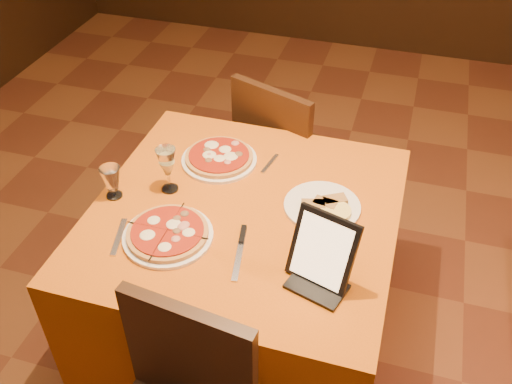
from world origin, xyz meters
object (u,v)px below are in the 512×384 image
(main_table, at_px, (246,278))
(water_glass, at_px, (112,182))
(pizza_near, at_px, (168,234))
(chair_main_far, at_px, (292,155))
(pizza_far, at_px, (219,158))
(wine_glass, at_px, (168,169))
(tablet, at_px, (323,250))

(main_table, xyz_separation_m, water_glass, (-0.49, -0.07, 0.44))
(pizza_near, bearing_deg, chair_main_far, 78.21)
(pizza_near, relative_size, pizza_far, 1.03)
(pizza_near, relative_size, wine_glass, 1.65)
(main_table, xyz_separation_m, tablet, (0.33, -0.24, 0.49))
(pizza_far, xyz_separation_m, tablet, (0.52, -0.49, 0.10))
(pizza_far, height_order, wine_glass, wine_glass)
(main_table, xyz_separation_m, wine_glass, (-0.31, 0.03, 0.47))
(chair_main_far, bearing_deg, main_table, 110.95)
(chair_main_far, xyz_separation_m, tablet, (0.33, -1.02, 0.41))
(chair_main_far, distance_m, pizza_far, 0.64)
(wine_glass, distance_m, tablet, 0.69)
(main_table, relative_size, tablet, 4.51)
(water_glass, relative_size, tablet, 0.53)
(pizza_near, relative_size, water_glass, 2.41)
(chair_main_far, distance_m, tablet, 1.15)
(pizza_far, xyz_separation_m, water_glass, (-0.30, -0.32, 0.05))
(pizza_near, distance_m, pizza_far, 0.47)
(main_table, relative_size, pizza_far, 3.61)
(tablet, bearing_deg, main_table, 160.91)
(pizza_near, distance_m, wine_glass, 0.28)
(wine_glass, relative_size, tablet, 0.78)
(main_table, bearing_deg, wine_glass, 174.61)
(pizza_far, relative_size, wine_glass, 1.61)
(main_table, bearing_deg, pizza_far, 126.59)
(main_table, bearing_deg, water_glass, -172.17)
(pizza_near, distance_m, tablet, 0.55)
(chair_main_far, xyz_separation_m, wine_glass, (-0.31, -0.75, 0.39))
(main_table, height_order, pizza_far, pizza_far)
(wine_glass, distance_m, water_glass, 0.21)
(main_table, height_order, chair_main_far, chair_main_far)
(main_table, bearing_deg, pizza_near, -134.01)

